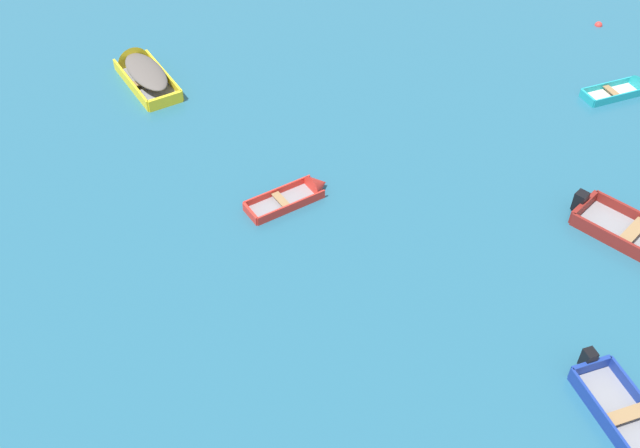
# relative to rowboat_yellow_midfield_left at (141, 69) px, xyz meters

# --- Properties ---
(rowboat_yellow_midfield_left) EXTENTS (3.37, 3.98, 1.28)m
(rowboat_yellow_midfield_left) POSITION_rel_rowboat_yellow_midfield_left_xyz_m (0.00, 0.00, 0.00)
(rowboat_yellow_midfield_left) COLOR gray
(rowboat_yellow_midfield_left) RESTS_ON ground_plane
(rowboat_red_center) EXTENTS (2.76, 2.36, 0.84)m
(rowboat_red_center) POSITION_rel_rowboat_yellow_midfield_left_xyz_m (6.85, -6.52, -0.20)
(rowboat_red_center) COLOR gray
(rowboat_red_center) RESTS_ON ground_plane
(rowboat_turquoise_back_row_center) EXTENTS (2.85, 1.94, 0.80)m
(rowboat_turquoise_back_row_center) POSITION_rel_rowboat_yellow_midfield_left_xyz_m (18.56, 0.30, -0.20)
(rowboat_turquoise_back_row_center) COLOR beige
(rowboat_turquoise_back_row_center) RESTS_ON ground_plane
(mooring_buoy_between_boats_left) EXTENTS (0.33, 0.33, 0.33)m
(mooring_buoy_between_boats_left) POSITION_rel_rowboat_yellow_midfield_left_xyz_m (18.45, 5.36, -0.34)
(mooring_buoy_between_boats_left) COLOR red
(mooring_buoy_between_boats_left) RESTS_ON ground_plane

